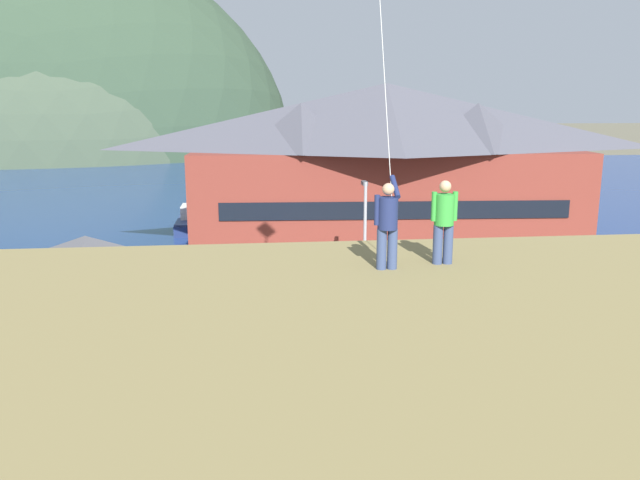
{
  "coord_description": "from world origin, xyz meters",
  "views": [
    {
      "loc": [
        -2.02,
        -20.84,
        10.54
      ],
      "look_at": [
        1.29,
        9.0,
        3.99
      ],
      "focal_mm": 35.37,
      "sensor_mm": 36.0,
      "label": 1
    }
  ],
  "objects": [
    {
      "name": "ground_plane",
      "position": [
        0.0,
        0.0,
        0.0
      ],
      "size": [
        600.0,
        600.0,
        0.0
      ],
      "primitive_type": "plane",
      "color": "#66604C"
    },
    {
      "name": "parking_lot_pad",
      "position": [
        0.0,
        5.0,
        0.05
      ],
      "size": [
        40.0,
        20.0,
        0.1
      ],
      "primitive_type": "cube",
      "color": "gray",
      "rests_on": "ground"
    },
    {
      "name": "bay_water",
      "position": [
        0.0,
        60.0,
        0.01
      ],
      "size": [
        360.0,
        84.0,
        0.03
      ],
      "primitive_type": "cube",
      "color": "navy",
      "rests_on": "ground"
    },
    {
      "name": "far_hill_east_peak",
      "position": [
        -54.45,
        121.53,
        0.0
      ],
      "size": [
        123.26,
        72.65,
        94.36
      ],
      "primitive_type": "ellipsoid",
      "color": "#334733",
      "rests_on": "ground"
    },
    {
      "name": "far_hill_far_shoulder",
      "position": [
        -48.84,
        112.88,
        0.0
      ],
      "size": [
        92.21,
        55.99,
        69.21
      ],
      "primitive_type": "ellipsoid",
      "color": "#42513D",
      "rests_on": "ground"
    },
    {
      "name": "harbor_lodge",
      "position": [
        7.08,
        21.08,
        6.28
      ],
      "size": [
        27.46,
        12.15,
        11.83
      ],
      "color": "brown",
      "rests_on": "ground"
    },
    {
      "name": "storage_shed_near_lot",
      "position": [
        -8.87,
        5.5,
        2.69
      ],
      "size": [
        8.0,
        5.9,
        5.18
      ],
      "color": "#338475",
      "rests_on": "ground"
    },
    {
      "name": "storage_shed_waterside",
      "position": [
        0.69,
        23.78,
        2.28
      ],
      "size": [
        5.81,
        4.75,
        4.41
      ],
      "color": "#338475",
      "rests_on": "ground"
    },
    {
      "name": "wharf_dock",
      "position": [
        -3.35,
        33.63,
        0.35
      ],
      "size": [
        3.2,
        13.31,
        0.7
      ],
      "color": "#70604C",
      "rests_on": "ground"
    },
    {
      "name": "moored_boat_wharfside",
      "position": [
        -6.94,
        32.78,
        0.72
      ],
      "size": [
        2.49,
        7.76,
        2.16
      ],
      "color": "navy",
      "rests_on": "ground"
    },
    {
      "name": "moored_boat_outer_mooring",
      "position": [
        -0.12,
        31.54,
        0.72
      ],
      "size": [
        2.0,
        5.74,
        2.16
      ],
      "color": "silver",
      "rests_on": "ground"
    },
    {
      "name": "parked_car_back_row_left",
      "position": [
        12.46,
        7.31,
        1.06
      ],
      "size": [
        4.34,
        2.35,
        1.82
      ],
      "color": "silver",
      "rests_on": "parking_lot_pad"
    },
    {
      "name": "parked_car_lone_by_shed",
      "position": [
        2.52,
        6.24,
        1.06
      ],
      "size": [
        4.23,
        2.12,
        1.82
      ],
      "color": "#9EA3A8",
      "rests_on": "parking_lot_pad"
    },
    {
      "name": "parked_car_mid_row_center",
      "position": [
        -0.81,
        0.12,
        1.06
      ],
      "size": [
        4.25,
        2.15,
        1.82
      ],
      "color": "silver",
      "rests_on": "parking_lot_pad"
    },
    {
      "name": "parked_car_mid_row_far",
      "position": [
        8.57,
        -0.54,
        1.06
      ],
      "size": [
        4.26,
        2.18,
        1.82
      ],
      "color": "navy",
      "rests_on": "parking_lot_pad"
    },
    {
      "name": "parked_car_front_row_end",
      "position": [
        -2.06,
        5.43,
        1.06
      ],
      "size": [
        4.34,
        2.35,
        1.82
      ],
      "color": "navy",
      "rests_on": "parking_lot_pad"
    },
    {
      "name": "parked_car_front_row_silver",
      "position": [
        -5.45,
        0.84,
        1.06
      ],
      "size": [
        4.23,
        2.11,
        1.82
      ],
      "color": "silver",
      "rests_on": "parking_lot_pad"
    },
    {
      "name": "parking_light_pole",
      "position": [
        3.79,
        10.56,
        3.89
      ],
      "size": [
        0.24,
        0.78,
        6.52
      ],
      "color": "#ADADB2",
      "rests_on": "parking_lot_pad"
    },
    {
      "name": "person_kite_flyer",
      "position": [
        0.67,
        -8.76,
        8.21
      ],
      "size": [
        0.51,
        0.66,
        1.86
      ],
      "color": "#384770",
      "rests_on": "grassy_hill_foreground"
    },
    {
      "name": "person_companion",
      "position": [
        1.92,
        -8.47,
        8.2
      ],
      "size": [
        0.55,
        0.4,
        1.74
      ],
      "color": "#384770",
      "rests_on": "grassy_hill_foreground"
    }
  ]
}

